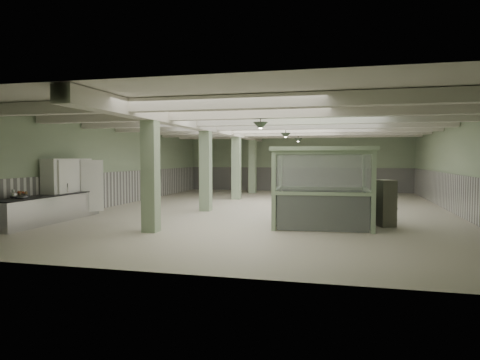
% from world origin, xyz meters
% --- Properties ---
extents(floor, '(20.00, 20.00, 0.00)m').
position_xyz_m(floor, '(0.00, 0.00, 0.00)').
color(floor, beige).
rests_on(floor, ground).
extents(ceiling, '(14.00, 20.00, 0.02)m').
position_xyz_m(ceiling, '(0.00, 0.00, 3.60)').
color(ceiling, silver).
rests_on(ceiling, wall_back).
extents(wall_back, '(14.00, 0.02, 3.60)m').
position_xyz_m(wall_back, '(0.00, 10.00, 1.80)').
color(wall_back, '#9AB18D').
rests_on(wall_back, floor).
extents(wall_front, '(14.00, 0.02, 3.60)m').
position_xyz_m(wall_front, '(0.00, -10.00, 1.80)').
color(wall_front, '#9AB18D').
rests_on(wall_front, floor).
extents(wall_left, '(0.02, 20.00, 3.60)m').
position_xyz_m(wall_left, '(-7.00, 0.00, 1.80)').
color(wall_left, '#9AB18D').
rests_on(wall_left, floor).
extents(wall_right, '(0.02, 20.00, 3.60)m').
position_xyz_m(wall_right, '(7.00, 0.00, 1.80)').
color(wall_right, '#9AB18D').
rests_on(wall_right, floor).
extents(wainscot_left, '(0.05, 19.90, 1.50)m').
position_xyz_m(wainscot_left, '(-6.97, 0.00, 0.75)').
color(wainscot_left, silver).
rests_on(wainscot_left, floor).
extents(wainscot_right, '(0.05, 19.90, 1.50)m').
position_xyz_m(wainscot_right, '(6.97, 0.00, 0.75)').
color(wainscot_right, silver).
rests_on(wainscot_right, floor).
extents(wainscot_back, '(13.90, 0.05, 1.50)m').
position_xyz_m(wainscot_back, '(0.00, 9.97, 0.75)').
color(wainscot_back, silver).
rests_on(wainscot_back, floor).
extents(girder, '(0.45, 19.90, 0.40)m').
position_xyz_m(girder, '(-2.50, 0.00, 3.38)').
color(girder, silver).
rests_on(girder, ceiling).
extents(beam_a, '(13.90, 0.35, 0.32)m').
position_xyz_m(beam_a, '(0.00, -7.50, 3.42)').
color(beam_a, silver).
rests_on(beam_a, ceiling).
extents(beam_b, '(13.90, 0.35, 0.32)m').
position_xyz_m(beam_b, '(0.00, -5.00, 3.42)').
color(beam_b, silver).
rests_on(beam_b, ceiling).
extents(beam_c, '(13.90, 0.35, 0.32)m').
position_xyz_m(beam_c, '(0.00, -2.50, 3.42)').
color(beam_c, silver).
rests_on(beam_c, ceiling).
extents(beam_d, '(13.90, 0.35, 0.32)m').
position_xyz_m(beam_d, '(0.00, 0.00, 3.42)').
color(beam_d, silver).
rests_on(beam_d, ceiling).
extents(beam_e, '(13.90, 0.35, 0.32)m').
position_xyz_m(beam_e, '(0.00, 2.50, 3.42)').
color(beam_e, silver).
rests_on(beam_e, ceiling).
extents(beam_f, '(13.90, 0.35, 0.32)m').
position_xyz_m(beam_f, '(0.00, 5.00, 3.42)').
color(beam_f, silver).
rests_on(beam_f, ceiling).
extents(beam_g, '(13.90, 0.35, 0.32)m').
position_xyz_m(beam_g, '(0.00, 7.50, 3.42)').
color(beam_g, silver).
rests_on(beam_g, ceiling).
extents(column_a, '(0.42, 0.42, 3.60)m').
position_xyz_m(column_a, '(-2.50, -6.00, 1.80)').
color(column_a, '#9AB28F').
rests_on(column_a, floor).
extents(column_b, '(0.42, 0.42, 3.60)m').
position_xyz_m(column_b, '(-2.50, -1.00, 1.80)').
color(column_b, '#9AB28F').
rests_on(column_b, floor).
extents(column_c, '(0.42, 0.42, 3.60)m').
position_xyz_m(column_c, '(-2.50, 4.00, 1.80)').
color(column_c, '#9AB28F').
rests_on(column_c, floor).
extents(column_d, '(0.42, 0.42, 3.60)m').
position_xyz_m(column_d, '(-2.50, 8.00, 1.80)').
color(column_d, '#9AB28F').
rests_on(column_d, floor).
extents(pendant_front, '(0.44, 0.44, 0.22)m').
position_xyz_m(pendant_front, '(0.50, -5.00, 3.05)').
color(pendant_front, '#303D2E').
rests_on(pendant_front, ceiling).
extents(pendant_mid, '(0.44, 0.44, 0.22)m').
position_xyz_m(pendant_mid, '(0.50, 0.50, 3.05)').
color(pendant_mid, '#303D2E').
rests_on(pendant_mid, ceiling).
extents(pendant_back, '(0.44, 0.44, 0.22)m').
position_xyz_m(pendant_back, '(0.50, 5.50, 3.05)').
color(pendant_back, '#303D2E').
rests_on(pendant_back, ceiling).
extents(prep_counter, '(0.80, 4.59, 0.91)m').
position_xyz_m(prep_counter, '(-6.54, -5.09, 0.46)').
color(prep_counter, '#AFAFB3').
rests_on(prep_counter, floor).
extents(pitcher_near, '(0.18, 0.21, 0.27)m').
position_xyz_m(pitcher_near, '(-6.56, -3.83, 1.03)').
color(pitcher_near, '#AFAFB3').
rests_on(pitcher_near, prep_counter).
extents(pitcher_far, '(0.22, 0.25, 0.29)m').
position_xyz_m(pitcher_far, '(-6.64, -6.59, 1.05)').
color(pitcher_far, '#AFAFB3').
rests_on(pitcher_far, prep_counter).
extents(veg_colander, '(0.47, 0.47, 0.21)m').
position_xyz_m(veg_colander, '(-6.64, -6.29, 1.01)').
color(veg_colander, '#434348').
rests_on(veg_colander, prep_counter).
extents(orange_bowl, '(0.28, 0.28, 0.08)m').
position_xyz_m(orange_bowl, '(-6.59, -3.10, 0.94)').
color(orange_bowl, '#B2B2B7').
rests_on(orange_bowl, prep_counter).
extents(walkin_cooler, '(0.99, 2.17, 1.99)m').
position_xyz_m(walkin_cooler, '(-6.62, -4.00, 1.00)').
color(walkin_cooler, white).
rests_on(walkin_cooler, floor).
extents(guard_booth, '(3.21, 2.77, 2.45)m').
position_xyz_m(guard_booth, '(2.22, -3.74, 1.68)').
color(guard_booth, '#9CB893').
rests_on(guard_booth, floor).
extents(filing_cabinet, '(0.68, 0.79, 1.44)m').
position_xyz_m(filing_cabinet, '(4.12, -3.31, 0.72)').
color(filing_cabinet, '#5F6050').
rests_on(filing_cabinet, floor).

